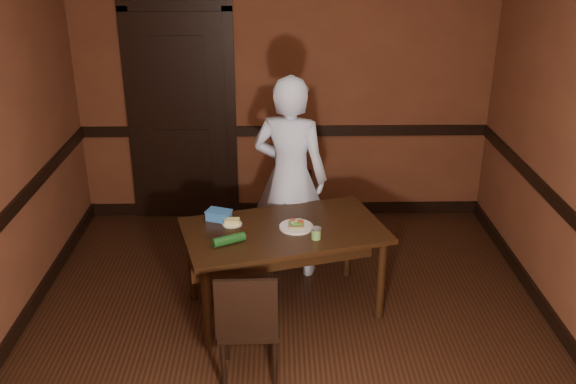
{
  "coord_description": "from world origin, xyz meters",
  "views": [
    {
      "loc": [
        -0.07,
        -3.81,
        2.83
      ],
      "look_at": [
        0.0,
        0.35,
        1.05
      ],
      "focal_mm": 40.0,
      "sensor_mm": 36.0,
      "label": 1
    }
  ],
  "objects_px": {
    "chair_near": "(249,321)",
    "sandwich_plate": "(296,226)",
    "dining_table": "(284,269)",
    "chair_far": "(285,222)",
    "person": "(290,177)",
    "food_tub": "(219,215)",
    "cheese_saucer": "(232,222)",
    "sauce_jar": "(316,233)"
  },
  "relations": [
    {
      "from": "chair_near",
      "to": "sandwich_plate",
      "type": "xyz_separation_m",
      "value": [
        0.33,
        0.8,
        0.3
      ]
    },
    {
      "from": "dining_table",
      "to": "chair_far",
      "type": "height_order",
      "value": "chair_far"
    },
    {
      "from": "person",
      "to": "food_tub",
      "type": "bearing_deg",
      "value": 56.83
    },
    {
      "from": "sandwich_plate",
      "to": "cheese_saucer",
      "type": "xyz_separation_m",
      "value": [
        -0.48,
        0.06,
        0.0
      ]
    },
    {
      "from": "chair_far",
      "to": "sauce_jar",
      "type": "height_order",
      "value": "chair_far"
    },
    {
      "from": "sauce_jar",
      "to": "food_tub",
      "type": "xyz_separation_m",
      "value": [
        -0.73,
        0.33,
        -0.0
      ]
    },
    {
      "from": "dining_table",
      "to": "sauce_jar",
      "type": "xyz_separation_m",
      "value": [
        0.23,
        -0.17,
        0.39
      ]
    },
    {
      "from": "dining_table",
      "to": "sandwich_plate",
      "type": "bearing_deg",
      "value": -10.69
    },
    {
      "from": "person",
      "to": "cheese_saucer",
      "type": "xyz_separation_m",
      "value": [
        -0.45,
        -0.54,
        -0.15
      ]
    },
    {
      "from": "dining_table",
      "to": "sauce_jar",
      "type": "relative_size",
      "value": 17.19
    },
    {
      "from": "chair_far",
      "to": "sauce_jar",
      "type": "bearing_deg",
      "value": -97.34
    },
    {
      "from": "sauce_jar",
      "to": "food_tub",
      "type": "distance_m",
      "value": 0.8
    },
    {
      "from": "person",
      "to": "food_tub",
      "type": "relative_size",
      "value": 7.99
    },
    {
      "from": "sauce_jar",
      "to": "person",
      "type": "bearing_deg",
      "value": 102.35
    },
    {
      "from": "dining_table",
      "to": "chair_far",
      "type": "xyz_separation_m",
      "value": [
        0.02,
        0.73,
        0.05
      ]
    },
    {
      "from": "chair_far",
      "to": "chair_near",
      "type": "relative_size",
      "value": 0.96
    },
    {
      "from": "chair_far",
      "to": "sandwich_plate",
      "type": "relative_size",
      "value": 3.14
    },
    {
      "from": "chair_near",
      "to": "sandwich_plate",
      "type": "height_order",
      "value": "chair_near"
    },
    {
      "from": "chair_far",
      "to": "food_tub",
      "type": "bearing_deg",
      "value": -152.94
    },
    {
      "from": "person",
      "to": "dining_table",
      "type": "bearing_deg",
      "value": 102.12
    },
    {
      "from": "cheese_saucer",
      "to": "dining_table",
      "type": "bearing_deg",
      "value": -10.5
    },
    {
      "from": "cheese_saucer",
      "to": "sauce_jar",
      "type": "bearing_deg",
      "value": -21.24
    },
    {
      "from": "sauce_jar",
      "to": "cheese_saucer",
      "type": "relative_size",
      "value": 0.58
    },
    {
      "from": "chair_far",
      "to": "sauce_jar",
      "type": "xyz_separation_m",
      "value": [
        0.21,
        -0.9,
        0.34
      ]
    },
    {
      "from": "chair_near",
      "to": "dining_table",
      "type": "bearing_deg",
      "value": -108.18
    },
    {
      "from": "person",
      "to": "cheese_saucer",
      "type": "relative_size",
      "value": 11.59
    },
    {
      "from": "chair_near",
      "to": "food_tub",
      "type": "xyz_separation_m",
      "value": [
        -0.26,
        0.95,
        0.32
      ]
    },
    {
      "from": "sandwich_plate",
      "to": "sauce_jar",
      "type": "bearing_deg",
      "value": -52.02
    },
    {
      "from": "person",
      "to": "sauce_jar",
      "type": "height_order",
      "value": "person"
    },
    {
      "from": "chair_near",
      "to": "sandwich_plate",
      "type": "relative_size",
      "value": 3.28
    },
    {
      "from": "person",
      "to": "food_tub",
      "type": "height_order",
      "value": "person"
    },
    {
      "from": "chair_near",
      "to": "person",
      "type": "height_order",
      "value": "person"
    },
    {
      "from": "chair_far",
      "to": "cheese_saucer",
      "type": "height_order",
      "value": "chair_far"
    },
    {
      "from": "dining_table",
      "to": "cheese_saucer",
      "type": "height_order",
      "value": "cheese_saucer"
    },
    {
      "from": "chair_near",
      "to": "sandwich_plate",
      "type": "bearing_deg",
      "value": -113.86
    },
    {
      "from": "dining_table",
      "to": "sauce_jar",
      "type": "distance_m",
      "value": 0.48
    },
    {
      "from": "chair_far",
      "to": "sauce_jar",
      "type": "relative_size",
      "value": 9.24
    },
    {
      "from": "sandwich_plate",
      "to": "cheese_saucer",
      "type": "relative_size",
      "value": 1.71
    },
    {
      "from": "dining_table",
      "to": "sandwich_plate",
      "type": "height_order",
      "value": "sandwich_plate"
    },
    {
      "from": "sandwich_plate",
      "to": "sauce_jar",
      "type": "distance_m",
      "value": 0.23
    },
    {
      "from": "chair_far",
      "to": "chair_near",
      "type": "distance_m",
      "value": 1.54
    },
    {
      "from": "chair_near",
      "to": "food_tub",
      "type": "bearing_deg",
      "value": -76.21
    }
  ]
}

